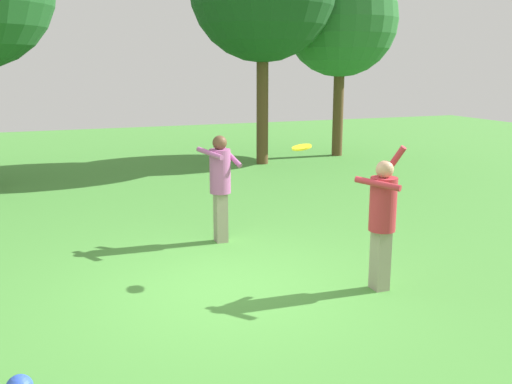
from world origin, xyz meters
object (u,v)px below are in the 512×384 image
person_catcher (220,179)px  frisbee (302,147)px  person_thrower (382,214)px  tree_far_right (341,20)px

person_catcher → frisbee: (0.64, -1.67, 0.71)m
person_thrower → tree_far_right: bearing=-59.9°
frisbee → person_thrower: bearing=-56.1°
person_thrower → frisbee: (-0.67, 1.00, 0.75)m
frisbee → tree_far_right: 10.88m
person_thrower → person_catcher: 2.97m
person_thrower → person_catcher: person_thrower is taller
person_catcher → frisbee: bearing=-0.0°
person_catcher → tree_far_right: size_ratio=0.30×
person_thrower → person_catcher: (-1.31, 2.67, 0.03)m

